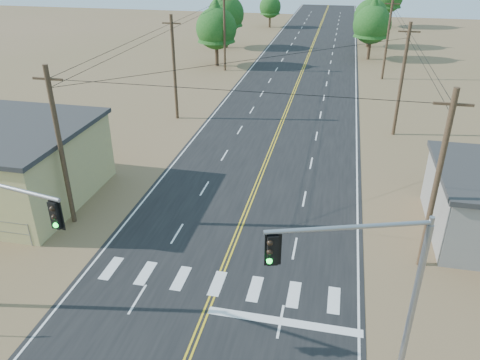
# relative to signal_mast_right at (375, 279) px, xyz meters

# --- Properties ---
(road) EXTENTS (15.00, 200.00, 0.02)m
(road) POSITION_rel_signal_mast_right_xyz_m (-7.17, 26.54, -5.13)
(road) COLOR black
(road) RESTS_ON ground
(utility_pole_left_near) EXTENTS (1.80, 0.30, 10.00)m
(utility_pole_left_near) POSITION_rel_signal_mast_right_xyz_m (-17.67, 8.54, -0.02)
(utility_pole_left_near) COLOR #4C3826
(utility_pole_left_near) RESTS_ON ground
(utility_pole_left_mid) EXTENTS (1.80, 0.30, 10.00)m
(utility_pole_left_mid) POSITION_rel_signal_mast_right_xyz_m (-17.67, 28.54, -0.02)
(utility_pole_left_mid) COLOR #4C3826
(utility_pole_left_mid) RESTS_ON ground
(utility_pole_left_far) EXTENTS (1.80, 0.30, 10.00)m
(utility_pole_left_far) POSITION_rel_signal_mast_right_xyz_m (-17.67, 48.54, -0.02)
(utility_pole_left_far) COLOR #4C3826
(utility_pole_left_far) RESTS_ON ground
(utility_pole_right_near) EXTENTS (1.80, 0.30, 10.00)m
(utility_pole_right_near) POSITION_rel_signal_mast_right_xyz_m (3.33, 8.54, -0.02)
(utility_pole_right_near) COLOR #4C3826
(utility_pole_right_near) RESTS_ON ground
(utility_pole_right_mid) EXTENTS (1.80, 0.30, 10.00)m
(utility_pole_right_mid) POSITION_rel_signal_mast_right_xyz_m (3.33, 28.54, -0.02)
(utility_pole_right_mid) COLOR #4C3826
(utility_pole_right_mid) RESTS_ON ground
(utility_pole_right_far) EXTENTS (1.80, 0.30, 10.00)m
(utility_pole_right_far) POSITION_rel_signal_mast_right_xyz_m (3.33, 48.54, -0.02)
(utility_pole_right_far) COLOR #4C3826
(utility_pole_right_far) RESTS_ON ground
(signal_mast_right) EXTENTS (5.63, 2.15, 7.65)m
(signal_mast_right) POSITION_rel_signal_mast_right_xyz_m (0.00, 0.00, 0.00)
(signal_mast_right) COLOR gray
(signal_mast_right) RESTS_ON ground
(tree_left_near) EXTENTS (5.64, 5.64, 9.40)m
(tree_left_near) POSITION_rel_signal_mast_right_xyz_m (-19.42, 50.86, 0.61)
(tree_left_near) COLOR #3F2D1E
(tree_left_near) RESTS_ON ground
(tree_left_mid) EXTENTS (5.89, 5.89, 9.81)m
(tree_left_mid) POSITION_rel_signal_mast_right_xyz_m (-21.17, 63.54, 0.86)
(tree_left_mid) COLOR #3F2D1E
(tree_left_mid) RESTS_ON ground
(tree_left_far) EXTENTS (4.36, 4.36, 7.26)m
(tree_left_far) POSITION_rel_signal_mast_right_xyz_m (-17.37, 85.76, -0.70)
(tree_left_far) COLOR #3F2D1E
(tree_left_far) RESTS_ON ground
(tree_right_near) EXTENTS (5.50, 5.50, 9.17)m
(tree_right_near) POSITION_rel_signal_mast_right_xyz_m (1.83, 59.77, 0.47)
(tree_right_near) COLOR #3F2D1E
(tree_right_near) RESTS_ON ground
(tree_right_mid) EXTENTS (5.42, 5.42, 9.03)m
(tree_right_mid) POSITION_rel_signal_mast_right_xyz_m (1.93, 69.33, 0.38)
(tree_right_mid) COLOR #3F2D1E
(tree_right_mid) RESTS_ON ground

